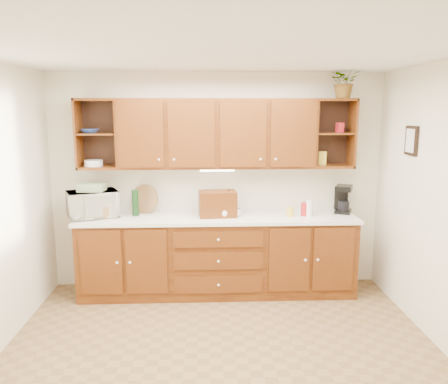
{
  "coord_description": "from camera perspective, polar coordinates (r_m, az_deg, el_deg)",
  "views": [
    {
      "loc": [
        -0.13,
        -3.51,
        2.15
      ],
      "look_at": [
        0.06,
        1.15,
        1.28
      ],
      "focal_mm": 35.0,
      "sensor_mm": 36.0,
      "label": 1
    }
  ],
  "objects": [
    {
      "name": "countertop",
      "position": [
        5.1,
        -0.85,
        -3.4
      ],
      "size": [
        3.24,
        0.64,
        0.04
      ],
      "primitive_type": "cube",
      "color": "white",
      "rests_on": "base_cabinets"
    },
    {
      "name": "towel_stack",
      "position": [
        5.22,
        -16.89,
        0.59
      ],
      "size": [
        0.3,
        0.23,
        0.09
      ],
      "primitive_type": "cube",
      "rotation": [
        0.0,
        0.0,
        -0.08
      ],
      "color": "#D3D363",
      "rests_on": "microwave"
    },
    {
      "name": "mug_tree",
      "position": [
        5.09,
        0.59,
        -2.64
      ],
      "size": [
        0.28,
        0.29,
        0.32
      ],
      "rotation": [
        0.0,
        0.0,
        -0.18
      ],
      "color": "#3E1707",
      "rests_on": "countertop"
    },
    {
      "name": "pantry_box_yellow",
      "position": [
        5.3,
        12.77,
        4.33
      ],
      "size": [
        0.11,
        0.1,
        0.16
      ],
      "primitive_type": "cube",
      "rotation": [
        0.0,
        0.0,
        -0.4
      ],
      "color": "gold",
      "rests_on": "upper_cabinets"
    },
    {
      "name": "wine_bottle",
      "position": [
        5.19,
        -11.5,
        -1.4
      ],
      "size": [
        0.1,
        0.1,
        0.31
      ],
      "primitive_type": "cylinder",
      "rotation": [
        0.0,
        0.0,
        0.32
      ],
      "color": "black",
      "rests_on": "countertop"
    },
    {
      "name": "woven_tray",
      "position": [
        5.36,
        -10.27,
        -2.58
      ],
      "size": [
        0.36,
        0.2,
        0.34
      ],
      "primitive_type": "cylinder",
      "rotation": [
        1.36,
        0.0,
        -0.35
      ],
      "color": "olive",
      "rests_on": "countertop"
    },
    {
      "name": "back_wall",
      "position": [
        5.33,
        -0.95,
        1.37
      ],
      "size": [
        4.0,
        0.0,
        4.0
      ],
      "primitive_type": "plane",
      "rotation": [
        1.57,
        0.0,
        0.0
      ],
      "color": "beige",
      "rests_on": "floor"
    },
    {
      "name": "coffee_maker",
      "position": [
        5.46,
        15.28,
        -0.93
      ],
      "size": [
        0.26,
        0.29,
        0.33
      ],
      "rotation": [
        0.0,
        0.0,
        -0.42
      ],
      "color": "black",
      "rests_on": "countertop"
    },
    {
      "name": "microwave",
      "position": [
        5.26,
        -16.77,
        -1.51
      ],
      "size": [
        0.65,
        0.56,
        0.3
      ],
      "primitive_type": "imported",
      "rotation": [
        0.0,
        0.0,
        0.42
      ],
      "color": "silver",
      "rests_on": "countertop"
    },
    {
      "name": "potted_plant",
      "position": [
        5.29,
        15.51,
        13.72
      ],
      "size": [
        0.35,
        0.3,
        0.37
      ],
      "primitive_type": "imported",
      "rotation": [
        0.0,
        0.0,
        -0.04
      ],
      "color": "#999999",
      "rests_on": "upper_cabinets"
    },
    {
      "name": "undercabinet_light",
      "position": [
        5.09,
        -0.89,
        2.87
      ],
      "size": [
        0.4,
        0.05,
        0.02
      ],
      "primitive_type": "cube",
      "color": "white",
      "rests_on": "upper_cabinets"
    },
    {
      "name": "framed_picture",
      "position": [
        4.9,
        23.29,
        6.18
      ],
      "size": [
        0.03,
        0.24,
        0.3
      ],
      "primitive_type": "cube",
      "color": "black",
      "rests_on": "right_wall"
    },
    {
      "name": "ceiling",
      "position": [
        3.54,
        -0.26,
        17.84
      ],
      "size": [
        4.0,
        4.0,
        0.0
      ],
      "primitive_type": "plane",
      "rotation": [
        3.14,
        0.0,
        0.0
      ],
      "color": "white",
      "rests_on": "back_wall"
    },
    {
      "name": "canister_white",
      "position": [
        5.17,
        11.07,
        -2.1
      ],
      "size": [
        0.08,
        0.08,
        0.19
      ],
      "primitive_type": "cylinder",
      "rotation": [
        0.0,
        0.0,
        -0.01
      ],
      "color": "white",
      "rests_on": "countertop"
    },
    {
      "name": "bread_box",
      "position": [
        5.07,
        -0.84,
        -1.54
      ],
      "size": [
        0.45,
        0.3,
        0.3
      ],
      "primitive_type": "cube",
      "rotation": [
        0.0,
        0.0,
        0.09
      ],
      "color": "#3E1707",
      "rests_on": "countertop"
    },
    {
      "name": "floor",
      "position": [
        4.12,
        -0.23,
        -20.92
      ],
      "size": [
        4.0,
        4.0,
        0.0
      ],
      "primitive_type": "plane",
      "color": "olive",
      "rests_on": "ground"
    },
    {
      "name": "canister_red",
      "position": [
        5.21,
        10.57,
        -2.23
      ],
      "size": [
        0.12,
        0.12,
        0.15
      ],
      "primitive_type": "cylinder",
      "rotation": [
        0.0,
        0.0,
        -0.16
      ],
      "color": "#AA181E",
      "rests_on": "countertop"
    },
    {
      "name": "plate_stack",
      "position": [
        5.29,
        -16.67,
        3.64
      ],
      "size": [
        0.27,
        0.27,
        0.07
      ],
      "primitive_type": "cylinder",
      "rotation": [
        0.0,
        0.0,
        0.34
      ],
      "color": "white",
      "rests_on": "upper_cabinets"
    },
    {
      "name": "bowl_stack",
      "position": [
        5.25,
        -17.11,
        7.61
      ],
      "size": [
        0.25,
        0.25,
        0.05
      ],
      "primitive_type": "imported",
      "rotation": [
        0.0,
        0.0,
        -0.38
      ],
      "color": "#26438C",
      "rests_on": "upper_cabinets"
    },
    {
      "name": "base_cabinets",
      "position": [
        5.25,
        -0.84,
        -8.36
      ],
      "size": [
        3.2,
        0.6,
        0.9
      ],
      "primitive_type": "cube",
      "color": "#3E1707",
      "rests_on": "floor"
    },
    {
      "name": "canister_yellow",
      "position": [
        5.14,
        8.63,
        -2.59
      ],
      "size": [
        0.09,
        0.09,
        0.1
      ],
      "primitive_type": "cylinder",
      "rotation": [
        0.0,
        0.0,
        -0.11
      ],
      "color": "gold",
      "rests_on": "countertop"
    },
    {
      "name": "upper_cabinets",
      "position": [
        5.11,
        -0.81,
        7.66
      ],
      "size": [
        3.2,
        0.33,
        0.8
      ],
      "color": "#3E1707",
      "rests_on": "back_wall"
    },
    {
      "name": "wicker_basket",
      "position": [
        5.22,
        -15.38,
        -2.44
      ],
      "size": [
        0.27,
        0.27,
        0.14
      ],
      "primitive_type": "cylinder",
      "rotation": [
        0.0,
        0.0,
        0.32
      ],
      "color": "olive",
      "rests_on": "countertop"
    },
    {
      "name": "pantry_box_red",
      "position": [
        5.31,
        14.89,
        8.13
      ],
      "size": [
        0.09,
        0.08,
        0.12
      ],
      "primitive_type": "cube",
      "rotation": [
        0.0,
        0.0,
        0.22
      ],
      "color": "#AA181E",
      "rests_on": "upper_cabinets"
    }
  ]
}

